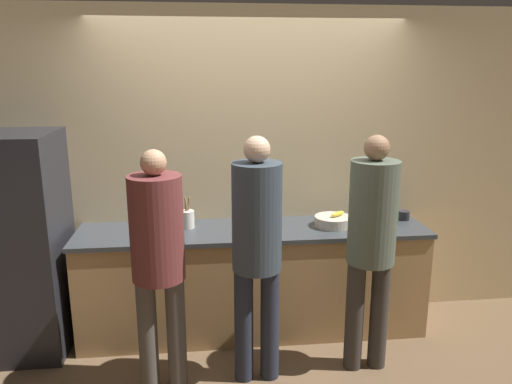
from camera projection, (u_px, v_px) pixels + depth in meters
ground_plane at (258, 351)px, 3.84m from camera, size 14.00×14.00×0.00m
wall_back at (249, 169)px, 4.16m from camera, size 5.20×0.06×2.60m
counter at (253, 279)px, 4.08m from camera, size 2.77×0.65×0.88m
refrigerator at (12, 245)px, 3.72m from camera, size 0.75×0.73×1.68m
person_left at (158, 251)px, 3.21m from camera, size 0.35×0.35×1.64m
person_center at (257, 242)px, 3.28m from camera, size 0.33×0.33×1.71m
person_right at (371, 237)px, 3.41m from camera, size 0.33×0.33×1.70m
fruit_bowl at (333, 221)px, 4.00m from camera, size 0.30×0.30×0.12m
utensil_crock at (187, 219)px, 3.95m from camera, size 0.11×0.11×0.25m
bottle_green at (394, 215)px, 4.03m from camera, size 0.07×0.07×0.22m
cup_black at (404, 215)px, 4.17m from camera, size 0.09×0.09×0.08m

